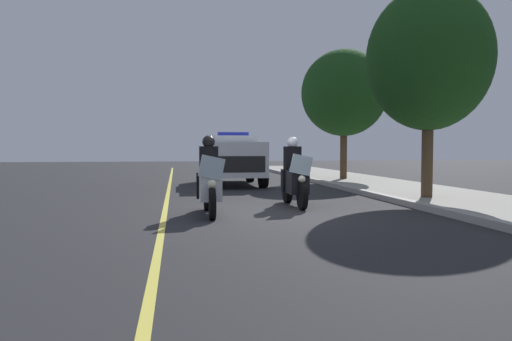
{
  "coord_description": "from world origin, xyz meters",
  "views": [
    {
      "loc": [
        10.6,
        -1.89,
        1.46
      ],
      "look_at": [
        -0.78,
        0.0,
        0.9
      ],
      "focal_mm": 33.7,
      "sensor_mm": 36.0,
      "label": 1
    }
  ],
  "objects_px": {
    "police_motorcycle_lead_left": "(209,182)",
    "police_suv": "(233,157)",
    "tree_far_back": "(344,93)",
    "police_motorcycle_lead_right": "(294,178)",
    "tree_mid_block": "(429,59)"
  },
  "relations": [
    {
      "from": "police_motorcycle_lead_left",
      "to": "tree_far_back",
      "type": "bearing_deg",
      "value": 145.93
    },
    {
      "from": "police_motorcycle_lead_left",
      "to": "police_motorcycle_lead_right",
      "type": "xyz_separation_m",
      "value": [
        -1.17,
        2.18,
        0.0
      ]
    },
    {
      "from": "police_suv",
      "to": "tree_far_back",
      "type": "height_order",
      "value": "tree_far_back"
    },
    {
      "from": "police_motorcycle_lead_left",
      "to": "police_suv",
      "type": "bearing_deg",
      "value": 169.74
    },
    {
      "from": "police_suv",
      "to": "police_motorcycle_lead_left",
      "type": "bearing_deg",
      "value": -10.26
    },
    {
      "from": "police_motorcycle_lead_right",
      "to": "tree_mid_block",
      "type": "bearing_deg",
      "value": 98.68
    },
    {
      "from": "police_motorcycle_lead_right",
      "to": "tree_mid_block",
      "type": "xyz_separation_m",
      "value": [
        -0.59,
        3.87,
        3.14
      ]
    },
    {
      "from": "police_motorcycle_lead_left",
      "to": "tree_far_back",
      "type": "xyz_separation_m",
      "value": [
        -9.56,
        6.47,
        3.1
      ]
    },
    {
      "from": "police_motorcycle_lead_right",
      "to": "police_suv",
      "type": "relative_size",
      "value": 0.44
    },
    {
      "from": "police_motorcycle_lead_right",
      "to": "tree_mid_block",
      "type": "relative_size",
      "value": 0.38
    },
    {
      "from": "police_motorcycle_lead_right",
      "to": "tree_far_back",
      "type": "distance_m",
      "value": 9.92
    },
    {
      "from": "police_suv",
      "to": "tree_mid_block",
      "type": "relative_size",
      "value": 0.86
    },
    {
      "from": "police_motorcycle_lead_left",
      "to": "tree_far_back",
      "type": "height_order",
      "value": "tree_far_back"
    },
    {
      "from": "police_motorcycle_lead_left",
      "to": "police_suv",
      "type": "height_order",
      "value": "police_suv"
    },
    {
      "from": "tree_mid_block",
      "to": "police_motorcycle_lead_left",
      "type": "bearing_deg",
      "value": -73.73
    }
  ]
}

